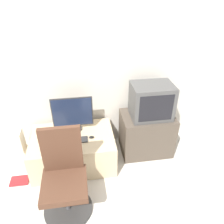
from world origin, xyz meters
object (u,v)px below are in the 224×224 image
at_px(office_chair, 65,180).
at_px(book, 20,181).
at_px(main_monitor, 73,114).
at_px(keyboard, 77,140).
at_px(crt_tv, 152,101).
at_px(cardboard_box_lower, 20,159).
at_px(mouse, 91,137).

xyz_separation_m(office_chair, book, (-0.63, 0.44, -0.40)).
xyz_separation_m(main_monitor, book, (-0.74, -0.41, -0.69)).
height_order(keyboard, crt_tv, crt_tv).
height_order(cardboard_box_lower, book, cardboard_box_lower).
distance_m(main_monitor, crt_tv, 1.06).
relative_size(main_monitor, keyboard, 1.91).
bearing_deg(mouse, book, -169.79).
relative_size(mouse, book, 0.29).
bearing_deg(keyboard, cardboard_box_lower, 173.30).
height_order(main_monitor, book, main_monitor).
bearing_deg(keyboard, office_chair, -103.50).
bearing_deg(keyboard, crt_tv, 10.19).
bearing_deg(crt_tv, book, -169.34).
height_order(crt_tv, book, crt_tv).
bearing_deg(crt_tv, main_monitor, 176.24).
height_order(keyboard, book, keyboard).
bearing_deg(office_chair, cardboard_box_lower, 132.91).
relative_size(keyboard, cardboard_box_lower, 0.87).
bearing_deg(crt_tv, mouse, -168.82).
height_order(main_monitor, cardboard_box_lower, main_monitor).
distance_m(crt_tv, cardboard_box_lower, 1.93).
bearing_deg(mouse, crt_tv, 11.18).
distance_m(mouse, book, 1.08).
distance_m(main_monitor, keyboard, 0.35).
relative_size(office_chair, cardboard_box_lower, 3.07).
xyz_separation_m(main_monitor, cardboard_box_lower, (-0.75, -0.16, -0.54)).
xyz_separation_m(mouse, cardboard_box_lower, (-0.97, 0.07, -0.31)).
bearing_deg(book, main_monitor, 28.71).
bearing_deg(cardboard_box_lower, main_monitor, 12.13).
distance_m(mouse, crt_tv, 0.93).
xyz_separation_m(mouse, crt_tv, (0.83, 0.16, 0.38)).
height_order(main_monitor, crt_tv, crt_tv).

